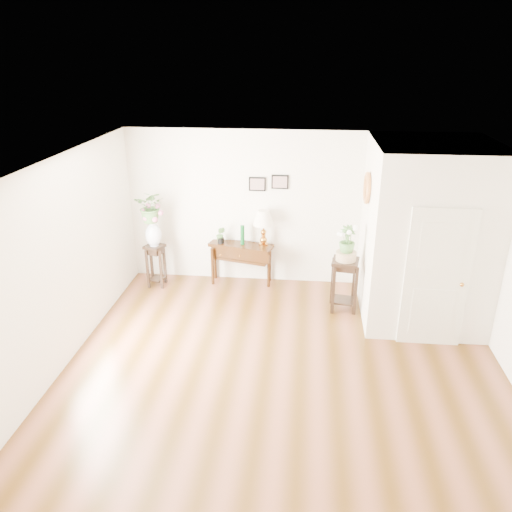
# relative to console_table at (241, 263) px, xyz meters

# --- Properties ---
(floor) EXTENTS (6.00, 5.50, 0.02)m
(floor) POSITION_rel_console_table_xyz_m (0.93, -2.56, -0.39)
(floor) COLOR brown
(floor) RESTS_ON ground
(ceiling) EXTENTS (6.00, 5.50, 0.02)m
(ceiling) POSITION_rel_console_table_xyz_m (0.93, -2.56, 2.41)
(ceiling) COLOR white
(ceiling) RESTS_ON ground
(wall_back) EXTENTS (6.00, 0.02, 2.80)m
(wall_back) POSITION_rel_console_table_xyz_m (0.93, 0.19, 1.01)
(wall_back) COLOR silver
(wall_back) RESTS_ON ground
(wall_front) EXTENTS (6.00, 0.02, 2.80)m
(wall_front) POSITION_rel_console_table_xyz_m (0.93, -5.31, 1.01)
(wall_front) COLOR silver
(wall_front) RESTS_ON ground
(wall_left) EXTENTS (0.02, 5.50, 2.80)m
(wall_left) POSITION_rel_console_table_xyz_m (-2.07, -2.56, 1.01)
(wall_left) COLOR silver
(wall_left) RESTS_ON ground
(partition) EXTENTS (1.80, 1.95, 2.80)m
(partition) POSITION_rel_console_table_xyz_m (3.03, -0.78, 1.01)
(partition) COLOR silver
(partition) RESTS_ON floor
(door) EXTENTS (0.90, 0.05, 2.10)m
(door) POSITION_rel_console_table_xyz_m (3.03, -1.78, 0.66)
(door) COLOR silver
(door) RESTS_ON floor
(art_print_left) EXTENTS (0.30, 0.02, 0.25)m
(art_print_left) POSITION_rel_console_table_xyz_m (0.28, 0.17, 1.46)
(art_print_left) COLOR black
(art_print_left) RESTS_ON wall_back
(art_print_right) EXTENTS (0.30, 0.02, 0.25)m
(art_print_right) POSITION_rel_console_table_xyz_m (0.68, 0.17, 1.51)
(art_print_right) COLOR black
(art_print_right) RESTS_ON wall_back
(wall_ornament) EXTENTS (0.07, 0.51, 0.51)m
(wall_ornament) POSITION_rel_console_table_xyz_m (2.09, -0.66, 1.66)
(wall_ornament) COLOR #C4782C
(wall_ornament) RESTS_ON partition
(console_table) EXTENTS (1.22, 0.65, 0.77)m
(console_table) POSITION_rel_console_table_xyz_m (0.00, 0.00, 0.00)
(console_table) COLOR #351D0A
(console_table) RESTS_ON floor
(table_lamp) EXTENTS (0.41, 0.41, 0.66)m
(table_lamp) POSITION_rel_console_table_xyz_m (0.41, 0.00, 0.74)
(table_lamp) COLOR #A96F26
(table_lamp) RESTS_ON console_table
(green_vase) EXTENTS (0.08, 0.08, 0.36)m
(green_vase) POSITION_rel_console_table_xyz_m (0.03, 0.00, 0.56)
(green_vase) COLOR #0A491B
(green_vase) RESTS_ON console_table
(potted_plant) EXTENTS (0.18, 0.15, 0.30)m
(potted_plant) POSITION_rel_console_table_xyz_m (-0.37, 0.00, 0.54)
(potted_plant) COLOR #4B7D3B
(potted_plant) RESTS_ON console_table
(plant_stand_a) EXTENTS (0.39, 0.39, 0.79)m
(plant_stand_a) POSITION_rel_console_table_xyz_m (-1.53, -0.29, 0.01)
(plant_stand_a) COLOR black
(plant_stand_a) RESTS_ON floor
(porcelain_vase) EXTENTS (0.34, 0.34, 0.49)m
(porcelain_vase) POSITION_rel_console_table_xyz_m (-1.53, -0.29, 0.63)
(porcelain_vase) COLOR silver
(porcelain_vase) RESTS_ON plant_stand_a
(lily_arrangement) EXTENTS (0.52, 0.45, 0.58)m
(lily_arrangement) POSITION_rel_console_table_xyz_m (-1.53, -0.29, 1.10)
(lily_arrangement) COLOR #4B7D3B
(lily_arrangement) RESTS_ON porcelain_vase
(plant_stand_b) EXTENTS (0.48, 0.48, 0.89)m
(plant_stand_b) POSITION_rel_console_table_xyz_m (1.83, -0.83, 0.06)
(plant_stand_b) COLOR black
(plant_stand_b) RESTS_ON floor
(ceramic_bowl) EXTENTS (0.35, 0.35, 0.15)m
(ceramic_bowl) POSITION_rel_console_table_xyz_m (1.83, -0.83, 0.58)
(ceramic_bowl) COLOR tan
(ceramic_bowl) RESTS_ON plant_stand_b
(narcissus) EXTENTS (0.26, 0.26, 0.46)m
(narcissus) POSITION_rel_console_table_xyz_m (1.83, -0.83, 0.85)
(narcissus) COLOR #4B7D3B
(narcissus) RESTS_ON ceramic_bowl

